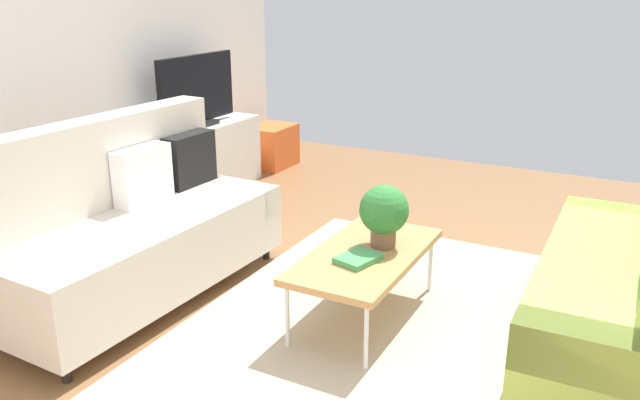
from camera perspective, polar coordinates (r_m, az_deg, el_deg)
ground_plane at (r=3.75m, az=4.88°, el=-11.48°), size 7.68×7.68×0.00m
wall_far at (r=5.05m, az=-25.98°, el=11.98°), size 6.40×0.12×2.90m
area_rug at (r=3.77m, az=6.45°, el=-11.23°), size 2.90×2.20×0.01m
couch_beige at (r=4.15m, az=-16.40°, el=-2.32°), size 1.93×0.91×1.10m
coffee_table at (r=3.71m, az=4.08°, el=-5.02°), size 1.10×0.56×0.42m
tv_console at (r=6.09m, az=-10.64°, el=3.54°), size 1.40×0.44×0.64m
tv at (r=5.95m, az=-10.85°, el=9.40°), size 1.00×0.20×0.64m
storage_trunk at (r=6.93m, az=-4.31°, el=4.79°), size 0.52×0.40×0.44m
potted_plant at (r=3.71m, az=5.69°, el=-1.09°), size 0.29×0.29×0.37m
table_book_0 at (r=3.57m, az=3.42°, el=-5.19°), size 0.28×0.23×0.03m
vase_0 at (r=5.60m, az=-14.94°, el=6.01°), size 0.11×0.11×0.14m
bottle_0 at (r=5.66m, az=-13.12°, el=6.73°), size 0.05×0.05×0.23m
bottle_1 at (r=5.74m, az=-12.47°, el=6.94°), size 0.05×0.05×0.23m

